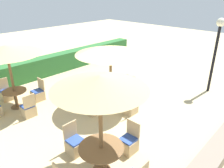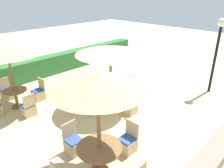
{
  "view_description": "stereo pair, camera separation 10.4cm",
  "coord_description": "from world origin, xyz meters",
  "px_view_note": "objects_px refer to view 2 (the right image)",
  "views": [
    {
      "loc": [
        -5.86,
        -4.89,
        4.4
      ],
      "look_at": [
        0.0,
        0.6,
        0.9
      ],
      "focal_mm": 35.0,
      "sensor_mm": 36.0,
      "label": 1
    },
    {
      "loc": [
        -5.79,
        -4.97,
        4.4
      ],
      "look_at": [
        0.0,
        0.6,
        0.9
      ],
      "focal_mm": 35.0,
      "sensor_mm": 36.0,
      "label": 2
    }
  ],
  "objects_px": {
    "round_table_center": "(111,91)",
    "patio_chair_center_south": "(130,107)",
    "patio_chair_front_left_north": "(74,144)",
    "lamp_post": "(218,41)",
    "patio_chair_center_north": "(94,91)",
    "parasol_center": "(111,50)",
    "round_table_back_left": "(15,94)",
    "parasol_back_left": "(7,50)",
    "patio_chair_back_left_north": "(7,94)",
    "patio_chair_back_left_east": "(39,94)",
    "round_table_front_left": "(99,152)",
    "patio_chair_back_left_south": "(29,109)",
    "patio_chair_front_left_east": "(127,143)",
    "parasol_front_left": "(97,83)",
    "patio_chair_center_east": "(128,91)",
    "patio_chair_center_west": "(92,107)"
  },
  "relations": [
    {
      "from": "round_table_front_left",
      "to": "patio_chair_front_left_east",
      "type": "height_order",
      "value": "patio_chair_front_left_east"
    },
    {
      "from": "parasol_back_left",
      "to": "patio_chair_back_left_north",
      "type": "relative_size",
      "value": 2.74
    },
    {
      "from": "patio_chair_center_west",
      "to": "patio_chair_front_left_north",
      "type": "height_order",
      "value": "same"
    },
    {
      "from": "round_table_center",
      "to": "patio_chair_front_left_north",
      "type": "height_order",
      "value": "patio_chair_front_left_north"
    },
    {
      "from": "lamp_post",
      "to": "parasol_center",
      "type": "bearing_deg",
      "value": 148.87
    },
    {
      "from": "patio_chair_back_left_south",
      "to": "parasol_center",
      "type": "xyz_separation_m",
      "value": [
        2.78,
        -1.6,
        2.03
      ]
    },
    {
      "from": "lamp_post",
      "to": "round_table_center",
      "type": "relative_size",
      "value": 3.09
    },
    {
      "from": "patio_chair_back_left_east",
      "to": "parasol_back_left",
      "type": "bearing_deg",
      "value": 86.64
    },
    {
      "from": "patio_chair_back_left_east",
      "to": "patio_chair_center_north",
      "type": "xyz_separation_m",
      "value": [
        1.85,
        -1.5,
        0.0
      ]
    },
    {
      "from": "patio_chair_back_left_east",
      "to": "patio_chair_back_left_south",
      "type": "bearing_deg",
      "value": 134.99
    },
    {
      "from": "lamp_post",
      "to": "patio_chair_back_left_east",
      "type": "height_order",
      "value": "lamp_post"
    },
    {
      "from": "round_table_back_left",
      "to": "patio_chair_front_left_east",
      "type": "bearing_deg",
      "value": -77.77
    },
    {
      "from": "lamp_post",
      "to": "patio_chair_front_left_east",
      "type": "relative_size",
      "value": 3.57
    },
    {
      "from": "patio_chair_center_north",
      "to": "patio_chair_center_south",
      "type": "distance_m",
      "value": 2.08
    },
    {
      "from": "parasol_back_left",
      "to": "round_table_front_left",
      "type": "distance_m",
      "value": 5.21
    },
    {
      "from": "patio_chair_center_north",
      "to": "patio_chair_center_east",
      "type": "distance_m",
      "value": 1.51
    },
    {
      "from": "patio_chair_front_left_north",
      "to": "round_table_front_left",
      "type": "bearing_deg",
      "value": 92.06
    },
    {
      "from": "round_table_back_left",
      "to": "patio_chair_front_left_north",
      "type": "distance_m",
      "value": 3.86
    },
    {
      "from": "patio_chair_back_left_east",
      "to": "round_table_front_left",
      "type": "distance_m",
      "value": 4.95
    },
    {
      "from": "patio_chair_center_north",
      "to": "parasol_back_left",
      "type": "bearing_deg",
      "value": -29.24
    },
    {
      "from": "round_table_back_left",
      "to": "round_table_center",
      "type": "bearing_deg",
      "value": -42.64
    },
    {
      "from": "parasol_back_left",
      "to": "patio_chair_front_left_east",
      "type": "height_order",
      "value": "parasol_back_left"
    },
    {
      "from": "patio_chair_center_west",
      "to": "patio_chair_center_east",
      "type": "bearing_deg",
      "value": 89.5
    },
    {
      "from": "patio_chair_back_left_north",
      "to": "round_table_center",
      "type": "height_order",
      "value": "patio_chair_back_left_north"
    },
    {
      "from": "parasol_back_left",
      "to": "round_table_center",
      "type": "relative_size",
      "value": 2.36
    },
    {
      "from": "patio_chair_back_left_north",
      "to": "parasol_front_left",
      "type": "bearing_deg",
      "value": 89.99
    },
    {
      "from": "parasol_center",
      "to": "parasol_front_left",
      "type": "height_order",
      "value": "parasol_front_left"
    },
    {
      "from": "patio_chair_center_west",
      "to": "patio_chair_back_left_south",
      "type": "bearing_deg",
      "value": -133.08
    },
    {
      "from": "parasol_back_left",
      "to": "patio_chair_center_east",
      "type": "height_order",
      "value": "parasol_back_left"
    },
    {
      "from": "patio_chair_center_west",
      "to": "round_table_front_left",
      "type": "relative_size",
      "value": 0.8
    },
    {
      "from": "parasol_center",
      "to": "patio_chair_front_left_north",
      "type": "relative_size",
      "value": 2.9
    },
    {
      "from": "parasol_front_left",
      "to": "lamp_post",
      "type": "bearing_deg",
      "value": -1.11
    },
    {
      "from": "patio_chair_back_left_south",
      "to": "round_table_front_left",
      "type": "xyz_separation_m",
      "value": [
        -0.01,
        -3.93,
        0.34
      ]
    },
    {
      "from": "round_table_center",
      "to": "patio_chair_front_left_north",
      "type": "distance_m",
      "value": 3.12
    },
    {
      "from": "round_table_back_left",
      "to": "patio_chair_back_left_south",
      "type": "bearing_deg",
      "value": -89.21
    },
    {
      "from": "round_table_center",
      "to": "patio_chair_front_left_north",
      "type": "bearing_deg",
      "value": -155.86
    },
    {
      "from": "lamp_post",
      "to": "patio_chair_center_north",
      "type": "relative_size",
      "value": 3.57
    },
    {
      "from": "patio_chair_front_left_north",
      "to": "patio_chair_back_left_south",
      "type": "bearing_deg",
      "value": -91.02
    },
    {
      "from": "parasol_front_left",
      "to": "patio_chair_front_left_north",
      "type": "relative_size",
      "value": 2.89
    },
    {
      "from": "parasol_center",
      "to": "patio_chair_front_left_north",
      "type": "xyz_separation_m",
      "value": [
        -2.83,
        -1.27,
        -2.03
      ]
    },
    {
      "from": "patio_chair_back_left_east",
      "to": "round_table_back_left",
      "type": "bearing_deg",
      "value": 86.64
    },
    {
      "from": "round_table_back_left",
      "to": "patio_chair_center_north",
      "type": "relative_size",
      "value": 0.98
    },
    {
      "from": "patio_chair_center_south",
      "to": "patio_chair_front_left_north",
      "type": "height_order",
      "value": "same"
    },
    {
      "from": "patio_chair_back_left_south",
      "to": "patio_chair_front_left_east",
      "type": "xyz_separation_m",
      "value": [
        1.06,
        -3.96,
        0.0
      ]
    },
    {
      "from": "round_table_center",
      "to": "patio_chair_center_south",
      "type": "relative_size",
      "value": 1.16
    },
    {
      "from": "round_table_center",
      "to": "patio_chair_back_left_south",
      "type": "bearing_deg",
      "value": 150.08
    },
    {
      "from": "patio_chair_center_west",
      "to": "patio_chair_center_south",
      "type": "bearing_deg",
      "value": 45.26
    },
    {
      "from": "parasol_front_left",
      "to": "patio_chair_front_left_east",
      "type": "distance_m",
      "value": 2.49
    },
    {
      "from": "patio_chair_center_south",
      "to": "round_table_front_left",
      "type": "height_order",
      "value": "patio_chair_center_south"
    },
    {
      "from": "lamp_post",
      "to": "patio_chair_back_left_north",
      "type": "distance_m",
      "value": 9.35
    }
  ]
}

